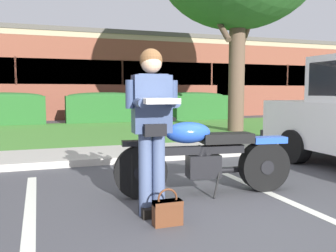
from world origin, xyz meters
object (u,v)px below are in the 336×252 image
hedge_center_right (191,106)px  brick_building (108,78)px  handbag (168,210)px  rider_person (152,118)px  hedge_center_left (105,107)px  motorcycle (211,155)px  hedge_left (4,108)px

hedge_center_right → brick_building: 6.70m
handbag → hedge_center_right: bearing=66.4°
rider_person → hedge_center_left: size_ratio=0.55×
hedge_center_left → brick_building: size_ratio=0.11×
rider_person → brick_building: brick_building is taller
hedge_center_left → hedge_center_right: 3.72m
motorcycle → rider_person: bearing=-150.6°
hedge_center_left → motorcycle: bearing=-91.7°
handbag → hedge_left: hedge_left is taller
motorcycle → hedge_center_right: bearing=68.7°
rider_person → hedge_left: bearing=103.0°
hedge_center_right → brick_building: size_ratio=0.12×
hedge_center_left → hedge_center_right: same height
handbag → hedge_center_left: hedge_center_left is taller
motorcycle → hedge_left: (-3.41, 10.34, 0.16)m
hedge_center_left → rider_person: bearing=-96.4°
hedge_center_right → brick_building: brick_building is taller
rider_person → hedge_center_right: 11.93m
handbag → hedge_center_right: 12.19m
rider_person → brick_building: bearing=82.1°
hedge_center_left → brick_building: bearing=79.3°
rider_person → brick_building: size_ratio=0.06×
rider_person → brick_building: 17.06m
motorcycle → handbag: bearing=-136.1°
hedge_left → brick_building: size_ratio=0.11×
hedge_center_left → handbag: bearing=-96.0°
handbag → hedge_center_right: hedge_center_right is taller
motorcycle → brick_building: brick_building is taller
motorcycle → handbag: size_ratio=6.23×
brick_building → rider_person: bearing=-97.9°
motorcycle → hedge_center_right: 11.10m
handbag → rider_person: bearing=101.2°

